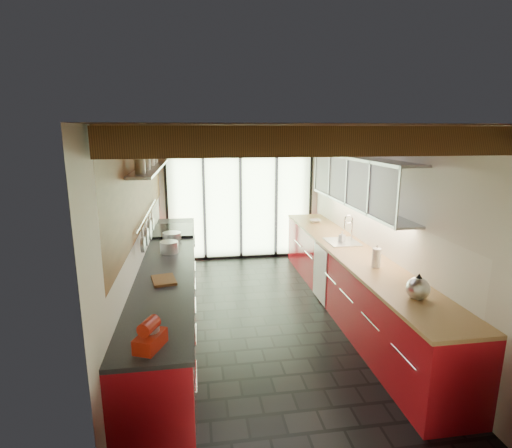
# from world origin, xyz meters

# --- Properties ---
(ground) EXTENTS (5.50, 5.50, 0.00)m
(ground) POSITION_xyz_m (0.00, 0.00, 0.00)
(ground) COLOR black
(ground) RESTS_ON ground
(room_shell) EXTENTS (5.50, 5.50, 5.50)m
(room_shell) POSITION_xyz_m (0.00, 0.00, 1.65)
(room_shell) COLOR silver
(room_shell) RESTS_ON ground
(ceiling_beams) EXTENTS (3.14, 5.06, 4.90)m
(ceiling_beams) POSITION_xyz_m (-0.00, 0.38, 2.46)
(ceiling_beams) COLOR #593316
(ceiling_beams) RESTS_ON ground
(glass_door) EXTENTS (2.95, 0.10, 2.90)m
(glass_door) POSITION_xyz_m (0.00, 2.69, 1.66)
(glass_door) COLOR #C6EAAD
(glass_door) RESTS_ON ground
(left_counter) EXTENTS (0.68, 5.00, 0.92)m
(left_counter) POSITION_xyz_m (-1.28, 0.00, 0.46)
(left_counter) COLOR #A70F1A
(left_counter) RESTS_ON ground
(range_stove) EXTENTS (0.66, 0.90, 0.97)m
(range_stove) POSITION_xyz_m (-1.28, 1.45, 0.47)
(range_stove) COLOR silver
(range_stove) RESTS_ON ground
(right_counter) EXTENTS (0.68, 5.00, 0.92)m
(right_counter) POSITION_xyz_m (1.27, 0.00, 0.46)
(right_counter) COLOR #A70F1A
(right_counter) RESTS_ON ground
(sink_assembly) EXTENTS (0.45, 0.52, 0.43)m
(sink_assembly) POSITION_xyz_m (1.29, 0.40, 0.96)
(sink_assembly) COLOR silver
(sink_assembly) RESTS_ON right_counter
(upper_cabinets_right) EXTENTS (0.34, 3.00, 3.00)m
(upper_cabinets_right) POSITION_xyz_m (1.43, 0.30, 1.85)
(upper_cabinets_right) COLOR silver
(upper_cabinets_right) RESTS_ON ground
(left_wall_fixtures) EXTENTS (0.28, 2.60, 0.96)m
(left_wall_fixtures) POSITION_xyz_m (-1.47, 0.14, 1.88)
(left_wall_fixtures) COLOR silver
(left_wall_fixtures) RESTS_ON ground
(stand_mixer) EXTENTS (0.26, 0.32, 0.25)m
(stand_mixer) POSITION_xyz_m (-1.27, -2.24, 1.02)
(stand_mixer) COLOR #AF1D0E
(stand_mixer) RESTS_ON left_counter
(pot_large) EXTENTS (0.33, 0.33, 0.16)m
(pot_large) POSITION_xyz_m (-1.27, 0.26, 1.00)
(pot_large) COLOR silver
(pot_large) RESTS_ON left_counter
(pot_small) EXTENTS (0.37, 0.37, 0.11)m
(pot_small) POSITION_xyz_m (-1.27, 0.95, 0.98)
(pot_small) COLOR silver
(pot_small) RESTS_ON left_counter
(cutting_board) EXTENTS (0.31, 0.39, 0.03)m
(cutting_board) POSITION_xyz_m (-1.27, -0.83, 0.93)
(cutting_board) COLOR brown
(cutting_board) RESTS_ON left_counter
(kettle) EXTENTS (0.26, 0.30, 0.28)m
(kettle) POSITION_xyz_m (1.27, -1.69, 1.04)
(kettle) COLOR silver
(kettle) RESTS_ON right_counter
(paper_towel) EXTENTS (0.14, 0.14, 0.29)m
(paper_towel) POSITION_xyz_m (1.27, -0.76, 1.04)
(paper_towel) COLOR white
(paper_towel) RESTS_ON right_counter
(soap_bottle) EXTENTS (0.10, 0.10, 0.17)m
(soap_bottle) POSITION_xyz_m (1.27, 0.41, 1.01)
(soap_bottle) COLOR silver
(soap_bottle) RESTS_ON right_counter
(bowl) EXTENTS (0.21, 0.21, 0.05)m
(bowl) POSITION_xyz_m (1.27, 1.78, 0.94)
(bowl) COLOR silver
(bowl) RESTS_ON right_counter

